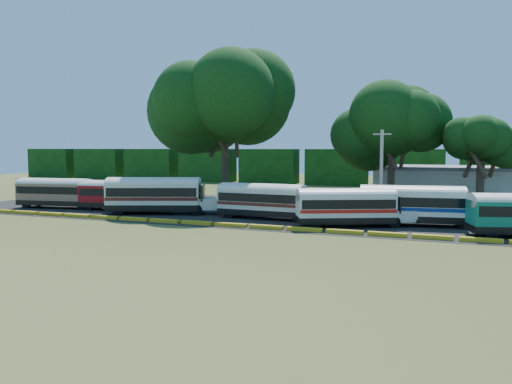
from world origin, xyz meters
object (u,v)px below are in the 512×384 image
(tree_west, at_px, (225,101))
(bus_white_red, at_px, (348,205))
(bus_beige, at_px, (57,191))
(bus_red, at_px, (119,193))
(bus_cream_west, at_px, (156,193))

(tree_west, bearing_deg, bus_white_red, -37.01)
(bus_beige, height_order, tree_west, tree_west)
(bus_beige, xyz_separation_m, bus_white_red, (30.30, -1.45, -0.04))
(bus_red, relative_size, tree_west, 0.57)
(bus_cream_west, bearing_deg, bus_red, 146.69)
(bus_beige, relative_size, bus_cream_west, 0.89)
(bus_beige, distance_m, tree_west, 20.20)
(bus_cream_west, height_order, tree_west, tree_west)
(bus_red, relative_size, bus_cream_west, 0.86)
(bus_white_red, xyz_separation_m, tree_west, (-16.17, 12.19, 9.70))
(bus_cream_west, bearing_deg, bus_white_red, -24.51)
(bus_white_red, relative_size, tree_west, 0.58)
(bus_white_red, distance_m, tree_west, 22.46)
(bus_white_red, height_order, tree_west, tree_west)
(tree_west, bearing_deg, bus_beige, -142.77)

